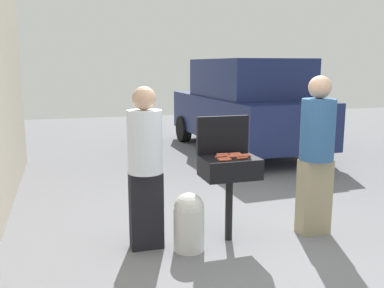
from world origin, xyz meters
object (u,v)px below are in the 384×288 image
at_px(hot_dog_7, 243,155).
at_px(hot_dog_8, 245,156).
at_px(hot_dog_9, 234,154).
at_px(bbq_grill, 230,170).
at_px(hot_dog_1, 225,160).
at_px(propane_tank, 189,221).
at_px(hot_dog_11, 221,157).
at_px(person_right, 317,150).
at_px(hot_dog_0, 222,156).
at_px(hot_dog_4, 242,158).
at_px(hot_dog_2, 233,157).
at_px(hot_dog_6, 232,156).
at_px(hot_dog_10, 222,154).
at_px(hot_dog_3, 235,155).
at_px(hot_dog_12, 234,154).
at_px(person_left, 145,163).
at_px(hot_dog_5, 223,159).
at_px(parked_minivan, 245,105).

relative_size(hot_dog_7, hot_dog_8, 1.00).
bearing_deg(hot_dog_9, bbq_grill, -131.65).
height_order(hot_dog_1, propane_tank, hot_dog_1).
height_order(hot_dog_11, person_right, person_right).
height_order(hot_dog_0, hot_dog_4, same).
distance_m(hot_dog_0, hot_dog_2, 0.12).
relative_size(hot_dog_6, hot_dog_10, 1.00).
bearing_deg(hot_dog_3, hot_dog_6, -139.63).
height_order(hot_dog_12, person_left, person_left).
bearing_deg(hot_dog_8, bbq_grill, 167.77).
distance_m(bbq_grill, person_right, 1.02).
bearing_deg(hot_dog_2, hot_dog_5, -156.29).
distance_m(bbq_grill, hot_dog_2, 0.16).
xyz_separation_m(hot_dog_11, person_left, (-0.80, 0.05, -0.02)).
bearing_deg(hot_dog_12, parked_minivan, 64.71).
bearing_deg(hot_dog_12, hot_dog_6, -123.84).
xyz_separation_m(hot_dog_5, hot_dog_11, (0.01, 0.10, 0.00)).
bearing_deg(person_left, hot_dog_6, -10.80).
distance_m(hot_dog_6, person_right, 0.98).
height_order(hot_dog_11, person_left, person_left).
bearing_deg(hot_dog_12, bbq_grill, -134.66).
bearing_deg(hot_dog_12, hot_dog_8, -55.66).
xyz_separation_m(hot_dog_0, hot_dog_10, (0.03, 0.08, 0.00)).
bearing_deg(hot_dog_5, hot_dog_4, -7.36).
height_order(hot_dog_5, hot_dog_6, same).
distance_m(propane_tank, person_right, 1.63).
bearing_deg(hot_dog_0, hot_dog_6, -24.37).
bearing_deg(hot_dog_9, hot_dog_7, -58.02).
xyz_separation_m(hot_dog_5, parked_minivan, (2.27, 4.57, 0.08)).
bearing_deg(hot_dog_7, person_left, 177.57).
height_order(hot_dog_6, parked_minivan, parked_minivan).
bearing_deg(hot_dog_1, person_right, 2.68).
bearing_deg(hot_dog_7, hot_dog_4, -116.92).
bearing_deg(hot_dog_11, bbq_grill, -3.95).
height_order(hot_dog_6, hot_dog_7, same).
distance_m(hot_dog_8, person_right, 0.84).
height_order(hot_dog_6, hot_dog_9, same).
bearing_deg(hot_dog_2, hot_dog_7, 19.51).
relative_size(hot_dog_4, hot_dog_12, 1.00).
bearing_deg(person_right, hot_dog_6, -18.88).
height_order(bbq_grill, hot_dog_0, hot_dog_0).
distance_m(hot_dog_2, hot_dog_8, 0.14).
relative_size(hot_dog_3, person_right, 0.07).
bearing_deg(hot_dog_6, bbq_grill, 171.98).
relative_size(hot_dog_0, hot_dog_12, 1.00).
bearing_deg(hot_dog_8, hot_dog_7, 88.42).
distance_m(hot_dog_5, hot_dog_7, 0.29).
relative_size(hot_dog_1, person_left, 0.08).
relative_size(hot_dog_0, person_left, 0.08).
bearing_deg(hot_dog_11, hot_dog_6, -4.72).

